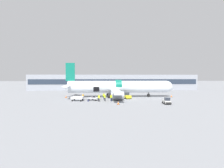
{
  "coord_description": "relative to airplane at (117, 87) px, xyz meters",
  "views": [
    {
      "loc": [
        -6.48,
        -47.4,
        5.99
      ],
      "look_at": [
        -3.25,
        2.37,
        4.13
      ],
      "focal_mm": 28.0,
      "sensor_mm": 36.0,
      "label": 1
    }
  ],
  "objects": [
    {
      "name": "terminal_strip",
      "position": [
        1.54,
        34.09,
        0.63
      ],
      "size": [
        80.97,
        10.52,
        7.31
      ],
      "color": "gray",
      "rests_on": "ground_plane"
    },
    {
      "name": "airplane",
      "position": [
        0.0,
        0.0,
        0.0
      ],
      "size": [
        34.02,
        27.65,
        10.35
      ],
      "color": "silver",
      "rests_on": "ground_plane"
    },
    {
      "name": "ground_crew_supervisor",
      "position": [
        -5.4,
        -9.47,
        -2.09
      ],
      "size": [
        0.57,
        0.57,
        1.78
      ],
      "color": "#2D2D33",
      "rests_on": "ground_plane"
    },
    {
      "name": "baggage_cart_queued",
      "position": [
        -10.82,
        -8.11,
        -2.44
      ],
      "size": [
        4.1,
        2.41,
        1.18
      ],
      "color": "silver",
      "rests_on": "ground_plane"
    },
    {
      "name": "baggage_cart_loading",
      "position": [
        -6.65,
        -7.26,
        -2.56
      ],
      "size": [
        3.56,
        2.8,
        1.04
      ],
      "color": "#B7BABF",
      "rests_on": "ground_plane"
    },
    {
      "name": "suitcase_on_tarmac_upright",
      "position": [
        -8.06,
        -9.2,
        -2.79
      ],
      "size": [
        0.38,
        0.29,
        0.58
      ],
      "color": "#1E2347",
      "rests_on": "ground_plane"
    },
    {
      "name": "safety_cone_nose",
      "position": [
        16.63,
        -1.05,
        -2.66
      ],
      "size": [
        0.56,
        0.56,
        0.78
      ],
      "color": "black",
      "rests_on": "ground_plane"
    },
    {
      "name": "ground_crew_helper",
      "position": [
        -3.88,
        -9.03,
        -2.07
      ],
      "size": [
        0.48,
        0.64,
        1.82
      ],
      "color": "#2D2D33",
      "rests_on": "ground_plane"
    },
    {
      "name": "safety_cone_engine_left",
      "position": [
        -1.06,
        -14.55,
        -2.66
      ],
      "size": [
        0.61,
        0.61,
        0.78
      ],
      "color": "black",
      "rests_on": "ground_plane"
    },
    {
      "name": "ground_crew_marshal",
      "position": [
        -9.71,
        -5.64,
        -2.18
      ],
      "size": [
        0.51,
        0.52,
        1.62
      ],
      "color": "#1E2338",
      "rests_on": "ground_plane"
    },
    {
      "name": "ground_crew_loader_b",
      "position": [
        -2.29,
        -9.17,
        -2.09
      ],
      "size": [
        0.55,
        0.6,
        1.78
      ],
      "color": "#1E2338",
      "rests_on": "ground_plane"
    },
    {
      "name": "safety_cone_tail",
      "position": [
        -15.16,
        -0.83,
        -2.66
      ],
      "size": [
        0.61,
        0.61,
        0.78
      ],
      "color": "black",
      "rests_on": "ground_plane"
    },
    {
      "name": "baggage_tug_mid",
      "position": [
        9.89,
        -14.73,
        -2.39
      ],
      "size": [
        1.87,
        2.77,
        1.54
      ],
      "color": "silver",
      "rests_on": "ground_plane"
    },
    {
      "name": "ground_plane",
      "position": [
        1.54,
        -5.5,
        -3.03
      ],
      "size": [
        500.0,
        500.0,
        0.0
      ],
      "primitive_type": "plane",
      "color": "gray"
    },
    {
      "name": "ground_crew_loader_a",
      "position": [
        -4.05,
        -5.61,
        -2.06
      ],
      "size": [
        0.64,
        0.46,
        1.85
      ],
      "color": "#2D2D33",
      "rests_on": "ground_plane"
    },
    {
      "name": "baggage_tug_lead",
      "position": [
        2.39,
        -4.1,
        -2.3
      ],
      "size": [
        2.55,
        3.03,
        1.73
      ],
      "color": "yellow",
      "rests_on": "ground_plane"
    },
    {
      "name": "ground_crew_driver",
      "position": [
        -2.25,
        -8.19,
        -2.12
      ],
      "size": [
        0.6,
        0.48,
        1.72
      ],
      "color": "black",
      "rests_on": "ground_plane"
    },
    {
      "name": "safety_cone_wingtip",
      "position": [
        0.54,
        -7.35,
        -2.73
      ],
      "size": [
        0.54,
        0.54,
        0.65
      ],
      "color": "black",
      "rests_on": "ground_plane"
    }
  ]
}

